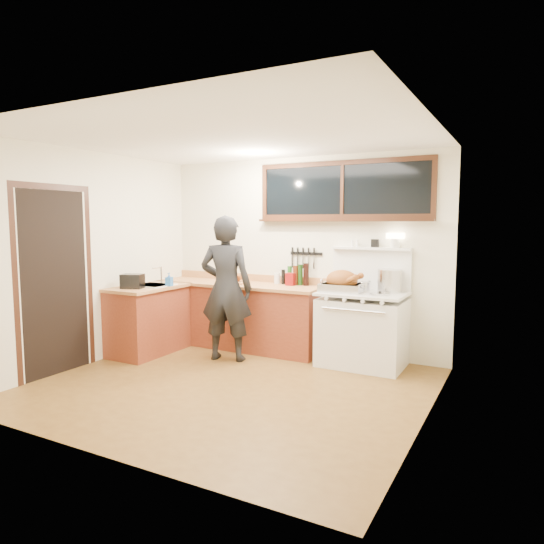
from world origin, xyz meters
The scene contains 20 objects.
ground_plane centered at (0.00, 0.00, -0.01)m, with size 4.00×3.50×0.02m, color brown.
room_shell centered at (0.00, 0.00, 1.65)m, with size 4.10×3.60×2.65m.
counter_back centered at (-0.80, 1.45, 0.45)m, with size 2.44×0.64×1.00m.
counter_left centered at (-1.70, 0.62, 0.45)m, with size 0.64×1.09×0.90m.
sink_unit centered at (-1.68, 0.70, 0.85)m, with size 0.50×0.45×0.37m.
vintage_stove centered at (1.00, 1.41, 0.47)m, with size 1.02×0.74×1.61m.
back_window centered at (0.60, 1.72, 2.06)m, with size 2.32×0.13×0.77m.
left_doorway centered at (-1.99, -0.55, 1.09)m, with size 0.02×1.04×2.17m.
knife_strip centered at (0.08, 1.73, 1.31)m, with size 0.46×0.03×0.28m.
man centered at (-0.59, 0.84, 0.91)m, with size 0.75×0.59×1.82m.
soap_bottle centered at (-1.43, 0.75, 0.99)m, with size 0.09×0.09×0.18m.
toaster centered at (-1.70, 0.36, 0.99)m, with size 0.31×0.26×0.18m.
cutting_board centered at (-0.83, 1.43, 0.95)m, with size 0.37×0.29×0.13m.
roast_turkey centered at (0.76, 1.34, 1.01)m, with size 0.55×0.41×0.27m.
stockpot centered at (1.27, 1.58, 1.04)m, with size 0.33×0.33×0.27m.
saucepan centered at (0.96, 1.56, 0.96)m, with size 0.17×0.28×0.11m.
pot_lid centered at (1.23, 1.31, 0.91)m, with size 0.29×0.29×0.04m.
coffee_tin centered at (-0.04, 1.55, 0.98)m, with size 0.11×0.09×0.17m.
pitcher centered at (-0.28, 1.62, 0.98)m, with size 0.09×0.09×0.15m.
bottle_cluster centered at (0.02, 1.63, 1.03)m, with size 0.40×0.07×0.30m.
Camera 1 is at (2.74, -4.21, 1.75)m, focal length 32.00 mm.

